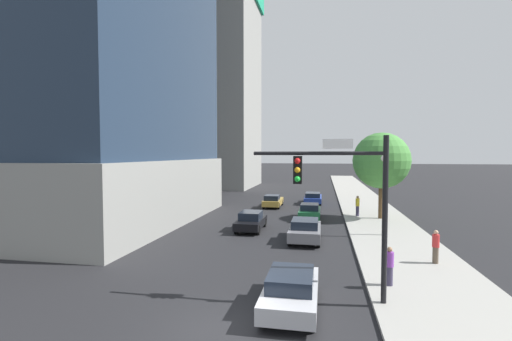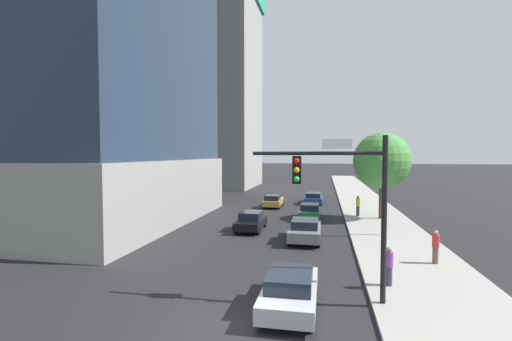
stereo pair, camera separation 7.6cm
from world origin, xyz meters
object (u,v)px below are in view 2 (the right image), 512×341
at_px(construction_building, 215,77).
at_px(car_blue, 313,198).
at_px(traffic_light_pole, 343,190).
at_px(pedestrian_yellow_shirt, 358,206).
at_px(car_gray, 305,230).
at_px(street_lamp, 384,182).
at_px(car_black, 251,221).
at_px(pedestrian_purple_shirt, 389,266).
at_px(car_silver, 290,289).
at_px(car_gold, 273,201).
at_px(street_tree, 382,161).
at_px(car_green, 310,211).
at_px(pedestrian_red_shirt, 436,247).

height_order(construction_building, car_blue, construction_building).
distance_m(construction_building, traffic_light_pole, 51.42).
bearing_deg(pedestrian_yellow_shirt, car_gray, -113.69).
xyz_separation_m(street_lamp, car_black, (-9.21, 0.41, -3.03)).
relative_size(traffic_light_pole, car_blue, 1.34).
relative_size(construction_building, car_black, 10.18).
bearing_deg(street_lamp, car_gray, -157.29).
xyz_separation_m(street_lamp, pedestrian_purple_shirt, (-1.26, -9.54, -2.76)).
bearing_deg(car_silver, car_gold, 99.64).
distance_m(traffic_light_pole, street_lamp, 11.88).
distance_m(construction_building, street_tree, 38.65).
relative_size(car_green, pedestrian_red_shirt, 2.45).
distance_m(car_black, car_blue, 15.50).
bearing_deg(street_lamp, car_black, 177.43).
bearing_deg(car_black, street_lamp, -2.57).
relative_size(car_green, pedestrian_purple_shirt, 2.55).
distance_m(street_lamp, car_silver, 13.57).
bearing_deg(pedestrian_red_shirt, pedestrian_yellow_shirt, 100.93).
relative_size(traffic_light_pole, street_tree, 0.85).
bearing_deg(car_green, pedestrian_purple_shirt, -75.74).
bearing_deg(car_blue, car_gray, -90.00).
relative_size(car_gray, car_blue, 0.92).
xyz_separation_m(pedestrian_yellow_shirt, pedestrian_purple_shirt, (-0.26, -16.78, -0.10)).
xyz_separation_m(traffic_light_pole, street_lamp, (3.24, 11.41, -0.58)).
distance_m(street_tree, pedestrian_yellow_shirt, 4.45).
height_order(construction_building, pedestrian_red_shirt, construction_building).
height_order(street_lamp, car_black, street_lamp).
bearing_deg(car_gray, construction_building, 115.77).
height_order(construction_building, car_gold, construction_building).
xyz_separation_m(street_tree, car_black, (-10.01, -6.02, -4.36)).
height_order(car_black, car_green, car_black).
distance_m(car_green, pedestrian_red_shirt, 13.42).
xyz_separation_m(street_lamp, car_gold, (-9.21, 11.86, -3.06)).
height_order(street_lamp, pedestrian_purple_shirt, street_lamp).
distance_m(car_green, car_gold, 7.45).
bearing_deg(traffic_light_pole, car_blue, 94.01).
distance_m(street_lamp, car_black, 9.70).
height_order(street_lamp, pedestrian_red_shirt, street_lamp).
bearing_deg(street_tree, pedestrian_red_shirt, -86.57).
distance_m(traffic_light_pole, pedestrian_red_shirt, 7.95).
relative_size(car_gold, pedestrian_purple_shirt, 2.57).
bearing_deg(traffic_light_pole, pedestrian_purple_shirt, 43.36).
bearing_deg(pedestrian_purple_shirt, car_gold, 110.36).
bearing_deg(car_gray, pedestrian_red_shirt, -30.03).
relative_size(car_black, pedestrian_yellow_shirt, 2.27).
relative_size(car_blue, car_gold, 1.11).
xyz_separation_m(traffic_light_pole, street_tree, (4.05, 17.85, 0.75)).
bearing_deg(construction_building, car_gold, -58.88).
distance_m(car_green, car_blue, 9.73).
distance_m(car_gold, pedestrian_red_shirt, 20.86).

